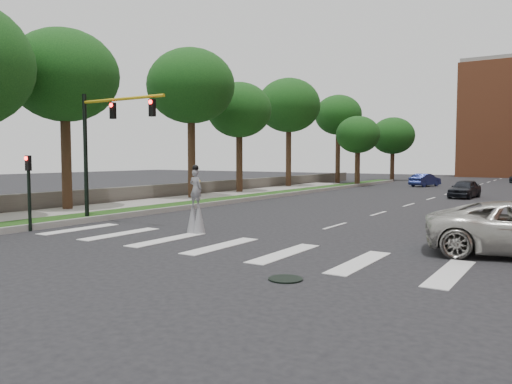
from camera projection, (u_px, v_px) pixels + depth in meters
ground_plane at (235, 255)px, 16.12m from camera, size 160.00×160.00×0.00m
grass_median at (261, 196)px, 39.10m from camera, size 2.00×60.00×0.25m
median_curb at (273, 196)px, 38.53m from camera, size 0.20×60.00×0.28m
sidewalk_left at (140, 204)px, 32.32m from camera, size 4.00×60.00×0.18m
stone_wall at (220, 187)px, 43.71m from camera, size 0.50×56.00×1.10m
manhole at (286, 279)px, 12.82m from camera, size 0.90×0.90×0.04m
traffic_signal at (102, 136)px, 23.61m from camera, size 5.30×0.23×6.20m
secondary_signal at (29, 186)px, 21.11m from camera, size 0.25×0.21×3.23m
stilt_performer at (196, 207)px, 20.63m from camera, size 0.84×0.53×2.84m
car_near at (465, 189)px, 38.56m from camera, size 2.09×4.32×1.42m
car_mid at (425, 180)px, 53.73m from camera, size 2.60×4.46×1.39m
tree_1 at (64, 76)px, 28.29m from camera, size 6.16×6.16×10.41m
tree_2 at (191, 86)px, 36.38m from camera, size 6.42×6.42×11.08m
tree_3 at (239, 111)px, 42.69m from camera, size 5.55×5.55×9.55m
tree_4 at (289, 106)px, 51.07m from camera, size 6.50×6.50×11.22m
tree_5 at (338, 115)px, 59.94m from camera, size 5.63×5.63×10.63m
tree_6 at (358, 135)px, 54.12m from camera, size 4.74×4.74×7.62m
tree_7 at (393, 136)px, 66.80m from camera, size 5.79×5.79×8.48m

